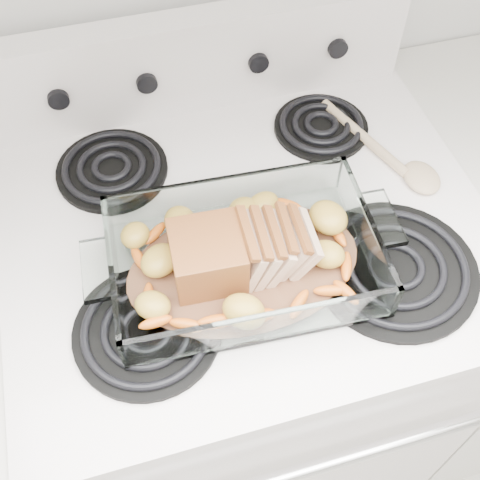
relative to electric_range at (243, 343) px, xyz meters
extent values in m
cube|color=white|center=(0.00, 0.00, -0.02)|extent=(0.76, 0.65, 0.92)
cylinder|color=silver|center=(0.00, -0.36, 0.26)|extent=(0.61, 0.02, 0.02)
cube|color=white|center=(0.00, 0.00, 0.44)|extent=(0.78, 0.67, 0.02)
cube|color=white|center=(0.00, 0.29, 0.54)|extent=(0.76, 0.06, 0.18)
cylinder|color=black|center=(-0.19, -0.16, 0.46)|extent=(0.21, 0.21, 0.01)
cylinder|color=black|center=(0.19, -0.16, 0.46)|extent=(0.25, 0.25, 0.01)
cylinder|color=black|center=(-0.19, 0.16, 0.46)|extent=(0.19, 0.19, 0.01)
cylinder|color=black|center=(0.19, 0.16, 0.46)|extent=(0.17, 0.17, 0.01)
cylinder|color=black|center=(-0.25, 0.26, 0.54)|extent=(0.04, 0.02, 0.04)
cylinder|color=black|center=(-0.10, 0.26, 0.54)|extent=(0.04, 0.02, 0.04)
cylinder|color=black|center=(0.10, 0.26, 0.54)|extent=(0.04, 0.02, 0.04)
cylinder|color=black|center=(0.25, 0.26, 0.54)|extent=(0.04, 0.02, 0.04)
cube|color=white|center=(-0.03, -0.10, 0.47)|extent=(0.38, 0.25, 0.01)
cube|color=white|center=(-0.03, -0.22, 0.50)|extent=(0.38, 0.01, 0.07)
cube|color=white|center=(-0.03, 0.02, 0.50)|extent=(0.38, 0.01, 0.07)
cube|color=white|center=(-0.22, -0.10, 0.50)|extent=(0.01, 0.25, 0.07)
cube|color=white|center=(0.16, -0.10, 0.50)|extent=(0.01, 0.25, 0.07)
cylinder|color=brown|center=(-0.03, -0.10, 0.47)|extent=(0.22, 0.22, 0.00)
cube|color=brown|center=(-0.08, -0.10, 0.51)|extent=(0.10, 0.10, 0.08)
cube|color=tan|center=(-0.03, -0.10, 0.51)|extent=(0.04, 0.10, 0.08)
cube|color=tan|center=(-0.01, -0.10, 0.51)|extent=(0.04, 0.09, 0.07)
cube|color=tan|center=(0.01, -0.10, 0.51)|extent=(0.04, 0.09, 0.07)
cube|color=tan|center=(0.03, -0.10, 0.50)|extent=(0.05, 0.09, 0.07)
cube|color=tan|center=(0.05, -0.10, 0.50)|extent=(0.05, 0.09, 0.06)
ellipsoid|color=#D05A14|center=(-0.15, -0.17, 0.48)|extent=(0.05, 0.02, 0.02)
ellipsoid|color=#D05A14|center=(0.07, -0.17, 0.48)|extent=(0.05, 0.02, 0.02)
ellipsoid|color=#D05A14|center=(0.10, -0.08, 0.48)|extent=(0.05, 0.02, 0.02)
ellipsoid|color=#D05A14|center=(-0.16, -0.07, 0.48)|extent=(0.05, 0.02, 0.02)
ellipsoid|color=#B78D2A|center=(-0.16, -0.03, 0.49)|extent=(0.05, 0.05, 0.04)
ellipsoid|color=#B78D2A|center=(-0.01, -0.03, 0.49)|extent=(0.05, 0.05, 0.04)
ellipsoid|color=#B78D2A|center=(0.07, -0.12, 0.49)|extent=(0.05, 0.05, 0.04)
cylinder|color=tan|center=(0.25, 0.11, 0.46)|extent=(0.09, 0.21, 0.02)
ellipsoid|color=tan|center=(0.31, -0.01, 0.46)|extent=(0.06, 0.08, 0.02)
camera|label=1|loc=(-0.17, -0.58, 1.22)|focal=45.00mm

